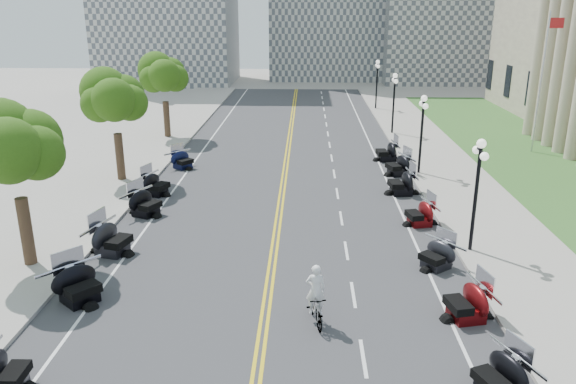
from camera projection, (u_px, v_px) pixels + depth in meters
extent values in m
plane|color=gray|center=(268.00, 293.00, 21.12)|extent=(160.00, 160.00, 0.00)
cube|color=#333335|center=(280.00, 204.00, 30.60)|extent=(16.00, 90.00, 0.01)
cube|color=yellow|center=(278.00, 204.00, 30.60)|extent=(0.12, 90.00, 0.00)
cube|color=yellow|center=(283.00, 204.00, 30.60)|extent=(0.12, 90.00, 0.00)
cube|color=white|center=(398.00, 206.00, 30.40)|extent=(0.12, 90.00, 0.00)
cube|color=white|center=(164.00, 203.00, 30.80)|extent=(0.12, 90.00, 0.00)
cube|color=white|center=(363.00, 358.00, 17.21)|extent=(0.12, 2.00, 0.00)
cube|color=white|center=(353.00, 294.00, 21.01)|extent=(0.12, 2.00, 0.00)
cube|color=white|center=(346.00, 250.00, 24.80)|extent=(0.12, 2.00, 0.00)
cube|color=white|center=(341.00, 218.00, 28.60)|extent=(0.12, 2.00, 0.00)
cube|color=white|center=(337.00, 193.00, 32.40)|extent=(0.12, 2.00, 0.00)
cube|color=white|center=(334.00, 174.00, 36.19)|extent=(0.12, 2.00, 0.00)
cube|color=white|center=(332.00, 158.00, 39.99)|extent=(0.12, 2.00, 0.00)
cube|color=white|center=(330.00, 145.00, 43.78)|extent=(0.12, 2.00, 0.00)
cube|color=white|center=(328.00, 134.00, 47.58)|extent=(0.12, 2.00, 0.00)
cube|color=white|center=(326.00, 124.00, 51.37)|extent=(0.12, 2.00, 0.00)
cube|color=white|center=(325.00, 116.00, 55.17)|extent=(0.12, 2.00, 0.00)
cube|color=white|center=(324.00, 109.00, 58.96)|extent=(0.12, 2.00, 0.00)
cube|color=white|center=(323.00, 103.00, 62.76)|extent=(0.12, 2.00, 0.00)
cube|color=white|center=(322.00, 97.00, 66.55)|extent=(0.12, 2.00, 0.00)
cube|color=white|center=(321.00, 93.00, 70.35)|extent=(0.12, 2.00, 0.00)
cube|color=#9E9991|center=(475.00, 205.00, 30.25)|extent=(5.00, 90.00, 0.15)
cube|color=#9E9991|center=(90.00, 201.00, 30.91)|extent=(5.00, 90.00, 0.15)
cube|color=#356023|center=(546.00, 167.00, 37.62)|extent=(9.00, 60.00, 0.10)
cube|color=gray|center=(455.00, 1.00, 78.63)|extent=(20.00, 14.00, 22.00)
imported|color=#A51414|center=(315.00, 308.00, 18.98)|extent=(0.91, 1.96, 1.13)
imported|color=white|center=(316.00, 268.00, 18.51)|extent=(0.67, 0.44, 1.83)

